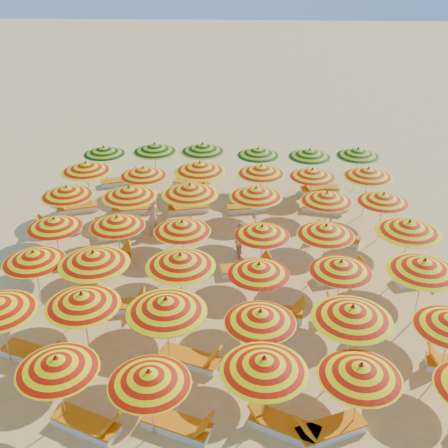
{
  "coord_description": "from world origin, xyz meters",
  "views": [
    {
      "loc": [
        0.73,
        -16.74,
        10.78
      ],
      "look_at": [
        0.0,
        0.5,
        1.6
      ],
      "focal_mm": 45.0,
      "sensor_mm": 36.0,
      "label": 1
    }
  ],
  "objects_px": {
    "umbrella_37": "(155,148)",
    "lounger_23": "(324,208)",
    "umbrella_22": "(326,230)",
    "umbrella_39": "(258,152)",
    "umbrella_16": "(341,266)",
    "lounger_17": "(120,233)",
    "umbrella_28": "(327,197)",
    "umbrella_38": "(203,148)",
    "umbrella_7": "(82,300)",
    "umbrella_26": "(190,190)",
    "umbrella_23": "(409,227)",
    "umbrella_29": "(383,198)",
    "umbrella_33": "(261,170)",
    "lounger_9": "(277,313)",
    "lounger_11": "(43,265)",
    "beachgoer_b": "(242,239)",
    "umbrella_4": "(361,371)",
    "umbrella_2": "(149,377)",
    "lounger_1": "(179,425)",
    "lounger_25": "(192,184)",
    "beachgoer_a": "(153,217)",
    "lounger_6": "(191,359)",
    "lounger_22": "(248,207)",
    "umbrella_40": "(310,153)",
    "lounger_21": "(187,208)",
    "lounger_0": "(88,425)",
    "lounger_3": "(329,430)",
    "lounger_20": "(131,209)",
    "umbrella_32": "(200,167)",
    "umbrella_19": "(117,221)",
    "lounger_2": "(283,425)",
    "umbrella_9": "(260,316)",
    "lounger_24": "(121,181)",
    "umbrella_24": "(67,191)",
    "umbrella_15": "(259,269)",
    "umbrella_41": "(358,152)",
    "umbrella_18": "(54,223)",
    "lounger_12": "(109,259)",
    "lounger_8": "(120,306)",
    "lounger_16": "(59,228)",
    "umbrella_12": "(34,257)",
    "umbrella_34": "(312,173)",
    "lounger_13": "(246,269)",
    "umbrella_10": "(352,313)",
    "lounger_19": "(76,208)",
    "umbrella_25": "(129,192)",
    "lounger_26": "(319,189)",
    "umbrella_21": "(262,230)",
    "lounger_14": "(340,276)",
    "lounger_18": "(337,237)",
    "umbrella_13": "(93,258)"
  },
  "relations": [
    {
      "from": "lounger_0",
      "to": "beachgoer_b",
      "type": "bearing_deg",
      "value": 89.8
    },
    {
      "from": "umbrella_21",
      "to": "lounger_13",
      "type": "relative_size",
      "value": 1.38
    },
    {
      "from": "lounger_14",
      "to": "lounger_18",
      "type": "xyz_separation_m",
      "value": [
        0.25,
        2.7,
        0.0
      ]
    },
    {
      "from": "lounger_25",
      "to": "beachgoer_a",
      "type": "bearing_deg",
      "value": -83.71
    },
    {
      "from": "umbrella_37",
      "to": "lounger_11",
      "type": "relative_size",
      "value": 1.38
    },
    {
      "from": "umbrella_25",
      "to": "umbrella_39",
      "type": "bearing_deg",
      "value": 45.03
    },
    {
      "from": "umbrella_37",
      "to": "umbrella_38",
      "type": "xyz_separation_m",
      "value": [
        2.18,
        0.08,
        0.01
      ]
    },
    {
      "from": "lounger_3",
      "to": "lounger_20",
      "type": "bearing_deg",
      "value": -83.38
    },
    {
      "from": "umbrella_18",
      "to": "umbrella_26",
      "type": "relative_size",
      "value": 0.82
    },
    {
      "from": "umbrella_32",
      "to": "umbrella_37",
      "type": "distance_m",
      "value": 3.36
    },
    {
      "from": "umbrella_40",
      "to": "lounger_21",
      "type": "distance_m",
      "value": 6.07
    },
    {
      "from": "umbrella_4",
      "to": "umbrella_28",
      "type": "height_order",
      "value": "umbrella_4"
    },
    {
      "from": "lounger_2",
      "to": "umbrella_9",
      "type": "bearing_deg",
      "value": -50.62
    },
    {
      "from": "umbrella_15",
      "to": "umbrella_19",
      "type": "xyz_separation_m",
      "value": [
        -4.84,
        2.72,
        0.06
      ]
    },
    {
      "from": "umbrella_7",
      "to": "umbrella_26",
      "type": "distance_m",
      "value": 7.31
    },
    {
      "from": "lounger_20",
      "to": "umbrella_41",
      "type": "bearing_deg",
      "value": -176.06
    },
    {
      "from": "beachgoer_a",
      "to": "beachgoer_b",
      "type": "relative_size",
      "value": 1.15
    },
    {
      "from": "umbrella_16",
      "to": "umbrella_23",
      "type": "distance_m",
      "value": 3.31
    },
    {
      "from": "umbrella_19",
      "to": "umbrella_12",
      "type": "bearing_deg",
      "value": -130.38
    },
    {
      "from": "lounger_0",
      "to": "lounger_24",
      "type": "xyz_separation_m",
      "value": [
        -2.19,
        14.54,
        0.0
      ]
    },
    {
      "from": "umbrella_29",
      "to": "umbrella_33",
      "type": "distance_m",
      "value": 5.12
    },
    {
      "from": "umbrella_24",
      "to": "umbrella_37",
      "type": "distance_m",
      "value": 5.43
    },
    {
      "from": "lounger_22",
      "to": "umbrella_7",
      "type": "bearing_deg",
      "value": -128.7
    },
    {
      "from": "umbrella_39",
      "to": "lounger_6",
      "type": "height_order",
      "value": "umbrella_39"
    },
    {
      "from": "umbrella_37",
      "to": "lounger_23",
      "type": "bearing_deg",
      "value": -17.1
    },
    {
      "from": "umbrella_23",
      "to": "umbrella_41",
      "type": "xyz_separation_m",
      "value": [
        -0.42,
        7.34,
        -0.18
      ]
    },
    {
      "from": "lounger_12",
      "to": "lounger_19",
      "type": "xyz_separation_m",
      "value": [
        -2.32,
        4.06,
        0.0
      ]
    },
    {
      "from": "umbrella_16",
      "to": "lounger_17",
      "type": "relative_size",
      "value": 1.12
    },
    {
      "from": "umbrella_16",
      "to": "lounger_22",
      "type": "distance_m",
      "value": 7.85
    },
    {
      "from": "umbrella_18",
      "to": "lounger_12",
      "type": "height_order",
      "value": "umbrella_18"
    },
    {
      "from": "umbrella_26",
      "to": "lounger_23",
      "type": "xyz_separation_m",
      "value": [
        5.44,
        2.45,
        -1.88
      ]
    },
    {
      "from": "umbrella_28",
      "to": "umbrella_38",
      "type": "height_order",
      "value": "umbrella_38"
    },
    {
      "from": "umbrella_22",
      "to": "umbrella_39",
      "type": "relative_size",
      "value": 1.01
    },
    {
      "from": "umbrella_24",
      "to": "lounger_0",
      "type": "height_order",
      "value": "umbrella_24"
    },
    {
      "from": "umbrella_2",
      "to": "lounger_1",
      "type": "height_order",
      "value": "umbrella_2"
    },
    {
      "from": "lounger_12",
      "to": "lounger_14",
      "type": "xyz_separation_m",
      "value": [
        8.21,
        -0.77,
        0.0
      ]
    },
    {
      "from": "umbrella_32",
      "to": "lounger_22",
      "type": "relative_size",
      "value": 1.51
    },
    {
      "from": "umbrella_12",
      "to": "umbrella_16",
      "type": "xyz_separation_m",
      "value": [
        9.37,
        -0.08,
        -0.04
      ]
    },
    {
      "from": "umbrella_22",
      "to": "beachgoer_b",
      "type": "relative_size",
      "value": 1.79
    },
    {
      "from": "lounger_9",
      "to": "lounger_11",
      "type": "relative_size",
      "value": 0.97
    },
    {
      "from": "lounger_8",
      "to": "lounger_16",
      "type": "height_order",
      "value": "same"
    },
    {
      "from": "umbrella_10",
      "to": "lounger_12",
      "type": "distance_m",
      "value": 9.54
    },
    {
      "from": "umbrella_19",
      "to": "umbrella_40",
      "type": "relative_size",
      "value": 0.99
    },
    {
      "from": "lounger_1",
      "to": "umbrella_23",
      "type": "bearing_deg",
      "value": 65.2
    },
    {
      "from": "umbrella_13",
      "to": "lounger_16",
      "type": "distance_m",
      "value": 6.24
    },
    {
      "from": "umbrella_24",
      "to": "lounger_26",
      "type": "bearing_deg",
      "value": 23.3
    },
    {
      "from": "umbrella_7",
      "to": "lounger_25",
      "type": "bearing_deg",
      "value": 81.03
    },
    {
      "from": "umbrella_26",
      "to": "lounger_25",
      "type": "distance_m",
      "value": 5.12
    },
    {
      "from": "umbrella_34",
      "to": "lounger_13",
      "type": "relative_size",
      "value": 1.19
    },
    {
      "from": "umbrella_39",
      "to": "lounger_1",
      "type": "height_order",
      "value": "umbrella_39"
    }
  ]
}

